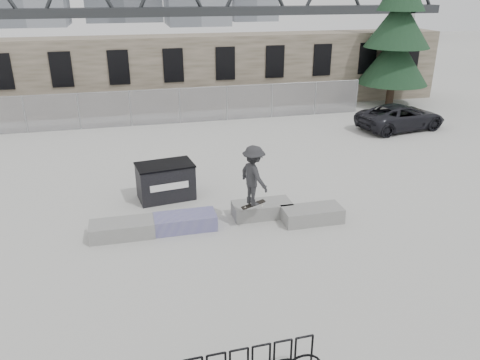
# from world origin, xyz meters

# --- Properties ---
(ground) EXTENTS (120.00, 120.00, 0.00)m
(ground) POSITION_xyz_m (0.00, 0.00, 0.00)
(ground) COLOR #B5B5B0
(ground) RESTS_ON ground
(stone_wall) EXTENTS (36.00, 2.58, 4.50)m
(stone_wall) POSITION_xyz_m (0.00, 16.24, 2.26)
(stone_wall) COLOR brown
(stone_wall) RESTS_ON ground
(chainlink_fence) EXTENTS (22.06, 0.06, 2.02)m
(chainlink_fence) POSITION_xyz_m (-0.00, 12.50, 1.04)
(chainlink_fence) COLOR gray
(chainlink_fence) RESTS_ON ground
(planter_far_left) EXTENTS (2.00, 0.90, 0.50)m
(planter_far_left) POSITION_xyz_m (-3.36, -0.28, 0.27)
(planter_far_left) COLOR gray
(planter_far_left) RESTS_ON ground
(planter_center_left) EXTENTS (2.00, 0.90, 0.50)m
(planter_center_left) POSITION_xyz_m (-1.37, -0.24, 0.27)
(planter_center_left) COLOR navy
(planter_center_left) RESTS_ON ground
(planter_center_right) EXTENTS (2.00, 0.90, 0.50)m
(planter_center_right) POSITION_xyz_m (1.32, 0.06, 0.27)
(planter_center_right) COLOR gray
(planter_center_right) RESTS_ON ground
(planter_offset) EXTENTS (2.00, 0.90, 0.50)m
(planter_offset) POSITION_xyz_m (2.84, -0.73, 0.27)
(planter_offset) COLOR gray
(planter_offset) RESTS_ON ground
(dumpster) EXTENTS (2.20, 1.53, 1.35)m
(dumpster) POSITION_xyz_m (-1.74, 2.31, 0.68)
(dumpster) COLOR black
(dumpster) RESTS_ON ground
(spruce_tree) EXTENTS (4.47, 4.47, 11.50)m
(spruce_tree) POSITION_xyz_m (14.11, 13.84, 4.80)
(spruce_tree) COLOR #38281E
(spruce_tree) RESTS_ON ground
(truss_bridge) EXTENTS (70.00, 3.00, 9.80)m
(truss_bridge) POSITION_xyz_m (10.00, 55.00, 4.13)
(truss_bridge) COLOR #2D3033
(truss_bridge) RESTS_ON ground
(suv) EXTENTS (5.29, 3.08, 1.39)m
(suv) POSITION_xyz_m (11.64, 8.43, 0.69)
(suv) COLOR black
(suv) RESTS_ON ground
(skateboarder) EXTENTS (1.11, 1.43, 2.07)m
(skateboarder) POSITION_xyz_m (0.80, -0.68, 1.83)
(skateboarder) COLOR #28282A
(skateboarder) RESTS_ON ground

